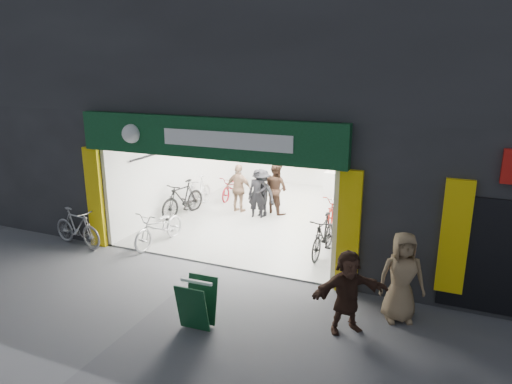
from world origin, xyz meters
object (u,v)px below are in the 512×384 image
Objects in this scene: bike_right_front at (323,236)px; sandwich_board at (197,303)px; pedestrian_near at (402,277)px; parked_bike at (77,227)px; bike_left_front at (160,227)px.

sandwich_board is at bearing -104.12° from bike_right_front.
pedestrian_near reaches higher than bike_right_front.
bike_right_front is 6.33m from parked_bike.
bike_left_front is 2.06× the size of sandwich_board.
parked_bike is at bearing 153.27° from sandwich_board.
sandwich_board is at bearing -105.71° from parked_bike.
bike_right_front reaches higher than parked_bike.
bike_left_front is 2.12m from parked_bike.
sandwich_board is (-1.23, -4.05, -0.02)m from bike_right_front.
pedestrian_near reaches higher than bike_left_front.
parked_bike is at bearing -159.86° from bike_right_front.
bike_left_front is 4.24m from bike_right_front.
bike_left_front is at bearing 130.83° from sandwich_board.
bike_right_front is (4.12, 0.99, 0.03)m from bike_left_front.
pedestrian_near is at bearing 24.67° from sandwich_board.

